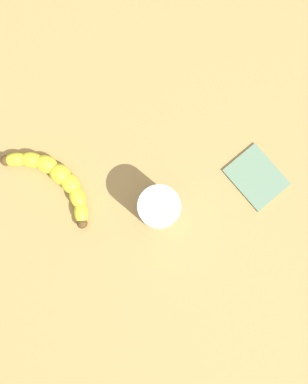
# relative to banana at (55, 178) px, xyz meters

# --- Properties ---
(wooden_tabletop) EXTENTS (1.20, 1.20, 0.03)m
(wooden_tabletop) POSITION_rel_banana_xyz_m (0.00, -0.18, -0.03)
(wooden_tabletop) COLOR #AD8448
(wooden_tabletop) RESTS_ON ground
(banana) EXTENTS (0.20, 0.14, 0.04)m
(banana) POSITION_rel_banana_xyz_m (0.00, 0.00, 0.00)
(banana) COLOR yellow
(banana) RESTS_ON wooden_tabletop
(smoothie_glass) EXTENTS (0.08, 0.08, 0.11)m
(smoothie_glass) POSITION_rel_banana_xyz_m (-0.13, -0.17, 0.03)
(smoothie_glass) COLOR silver
(smoothie_glass) RESTS_ON wooden_tabletop
(folded_napkin) EXTENTS (0.14, 0.12, 0.01)m
(folded_napkin) POSITION_rel_banana_xyz_m (-0.13, -0.39, -0.02)
(folded_napkin) COLOR slate
(folded_napkin) RESTS_ON wooden_tabletop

